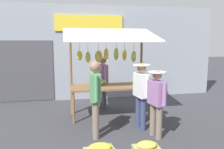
{
  "coord_description": "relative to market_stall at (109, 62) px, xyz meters",
  "views": [
    {
      "loc": [
        1.26,
        6.28,
        2.17
      ],
      "look_at": [
        0.0,
        0.3,
        1.25
      ],
      "focal_mm": 37.08,
      "sensor_mm": 36.0,
      "label": 1
    }
  ],
  "objects": [
    {
      "name": "market_stall",
      "position": [
        0.0,
        0.0,
        0.0
      ],
      "size": [
        2.5,
        1.46,
        2.5
      ],
      "color": "brown",
      "rests_on": "ground"
    },
    {
      "name": "vendor_with_sunhat",
      "position": [
        0.06,
        -0.69,
        -0.57
      ],
      "size": [
        0.43,
        0.7,
        1.66
      ],
      "rotation": [
        0.0,
        0.0,
        1.65
      ],
      "color": "#4C4C51",
      "rests_on": "ground"
    },
    {
      "name": "ground_plane",
      "position": [
        -0.01,
        0.06,
        -1.55
      ],
      "size": [
        40.0,
        40.0,
        0.0
      ],
      "primitive_type": "plane",
      "color": "#38383D"
    },
    {
      "name": "shopper_with_ponytail",
      "position": [
        -0.74,
        1.69,
        -0.67
      ],
      "size": [
        0.39,
        0.65,
        1.52
      ],
      "rotation": [
        0.0,
        0.0,
        -1.39
      ],
      "color": "#726656",
      "rests_on": "ground"
    },
    {
      "name": "street_backdrop",
      "position": [
        0.04,
        -2.13,
        0.15
      ],
      "size": [
        9.0,
        0.3,
        3.4
      ],
      "color": "#8C939E",
      "rests_on": "ground"
    },
    {
      "name": "shopper_in_grey_tee",
      "position": [
        0.58,
        1.4,
        -0.55
      ],
      "size": [
        0.26,
        0.72,
        1.71
      ],
      "rotation": [
        0.0,
        0.0,
        -1.65
      ],
      "color": "#726656",
      "rests_on": "ground"
    },
    {
      "name": "shopper_with_shopping_bag",
      "position": [
        -0.57,
        1.14,
        -0.6
      ],
      "size": [
        0.42,
        0.69,
        1.62
      ],
      "rotation": [
        0.0,
        0.0,
        -1.44
      ],
      "color": "navy",
      "rests_on": "ground"
    }
  ]
}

